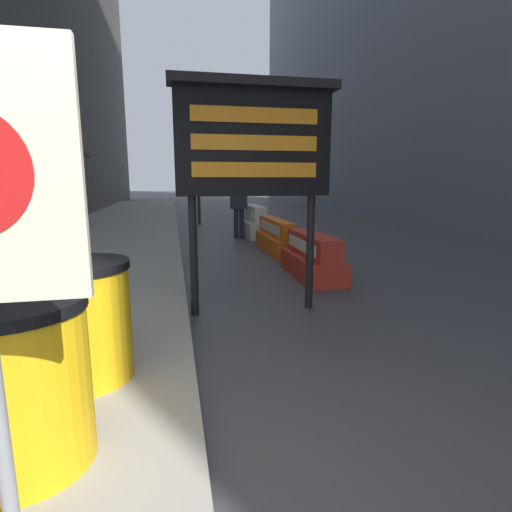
% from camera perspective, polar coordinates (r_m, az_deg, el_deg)
% --- Properties ---
extents(bare_tree, '(1.52, 1.03, 2.90)m').
position_cam_1_polar(bare_tree, '(11.79, -25.78, 9.59)').
color(bare_tree, '#4C3D2D').
rests_on(bare_tree, sidewalk_left).
extents(barrel_drum_foreground, '(0.72, 0.72, 0.91)m').
position_cam_1_polar(barrel_drum_foreground, '(2.51, -30.59, -15.42)').
color(barrel_drum_foreground, yellow).
rests_on(barrel_drum_foreground, sidewalk_left).
extents(barrel_drum_middle, '(0.72, 0.72, 0.91)m').
position_cam_1_polar(barrel_drum_middle, '(3.32, -23.39, -8.46)').
color(barrel_drum_middle, yellow).
rests_on(barrel_drum_middle, sidewalk_left).
extents(message_board, '(1.98, 0.36, 2.80)m').
position_cam_1_polar(message_board, '(4.93, -0.35, 15.84)').
color(message_board, black).
rests_on(message_board, ground_plane).
extents(jersey_barrier_red_striped, '(0.64, 1.77, 0.75)m').
position_cam_1_polar(jersey_barrier_red_striped, '(6.97, 8.04, -0.28)').
color(jersey_barrier_red_striped, red).
rests_on(jersey_barrier_red_striped, ground_plane).
extents(jersey_barrier_orange_near, '(0.51, 2.17, 0.76)m').
position_cam_1_polar(jersey_barrier_orange_near, '(9.34, 2.85, 2.67)').
color(jersey_barrier_orange_near, orange).
rests_on(jersey_barrier_orange_near, ground_plane).
extents(jersey_barrier_white, '(0.58, 1.80, 0.92)m').
position_cam_1_polar(jersey_barrier_white, '(11.78, -0.25, 4.73)').
color(jersey_barrier_white, silver).
rests_on(jersey_barrier_white, ground_plane).
extents(traffic_cone_near, '(0.44, 0.44, 0.78)m').
position_cam_1_polar(traffic_cone_near, '(11.02, 7.86, 4.09)').
color(traffic_cone_near, black).
rests_on(traffic_cone_near, ground_plane).
extents(traffic_light_near_curb, '(0.28, 0.44, 4.42)m').
position_cam_1_polar(traffic_light_near_curb, '(15.23, -8.39, 16.47)').
color(traffic_light_near_curb, '#2D2D30').
rests_on(traffic_light_near_curb, ground_plane).
extents(pedestrian_worker, '(0.47, 0.29, 1.75)m').
position_cam_1_polar(pedestrian_worker, '(11.43, -2.48, 7.68)').
color(pedestrian_worker, '#23283D').
rests_on(pedestrian_worker, ground_plane).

